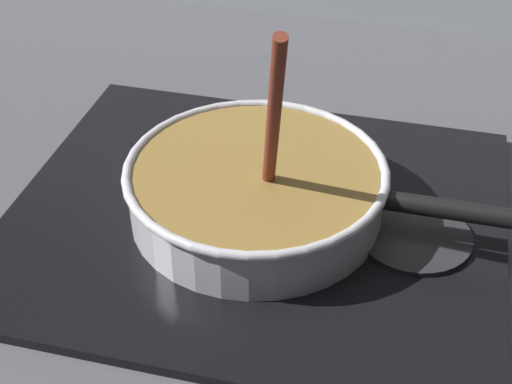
# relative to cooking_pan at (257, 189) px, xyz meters

# --- Properties ---
(ground) EXTENTS (2.40, 1.60, 0.04)m
(ground) POSITION_rel_cooking_pan_xyz_m (-0.13, -0.21, -0.07)
(ground) COLOR #4C4C51
(hob_plate) EXTENTS (0.56, 0.48, 0.01)m
(hob_plate) POSITION_rel_cooking_pan_xyz_m (-0.00, 0.00, -0.04)
(hob_plate) COLOR black
(hob_plate) RESTS_ON ground
(burner_ring) EXTENTS (0.18, 0.18, 0.01)m
(burner_ring) POSITION_rel_cooking_pan_xyz_m (-0.00, 0.00, -0.03)
(burner_ring) COLOR #592D0C
(burner_ring) RESTS_ON hob_plate
(spare_burner) EXTENTS (0.13, 0.13, 0.01)m
(spare_burner) POSITION_rel_cooking_pan_xyz_m (0.18, 0.00, -0.03)
(spare_burner) COLOR #262628
(spare_burner) RESTS_ON hob_plate
(cooking_pan) EXTENTS (0.45, 0.29, 0.27)m
(cooking_pan) POSITION_rel_cooking_pan_xyz_m (0.00, 0.00, 0.00)
(cooking_pan) COLOR silver
(cooking_pan) RESTS_ON hob_plate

